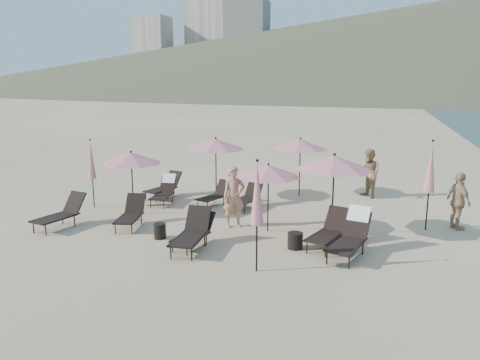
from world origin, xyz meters
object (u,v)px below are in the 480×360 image
(lounger_9, at_px, (248,196))
(lounger_6, at_px, (165,190))
(umbrella_open_2, at_px, (334,163))
(beachgoer_c, at_px, (459,201))
(lounger_3, at_px, (195,232))
(umbrella_open_4, at_px, (300,144))
(umbrella_open_1, at_px, (268,171))
(umbrella_closed_2, at_px, (91,160))
(lounger_7, at_px, (164,186))
(lounger_1, at_px, (131,213))
(beachgoer_b, at_px, (369,174))
(umbrella_open_0, at_px, (131,158))
(umbrella_open_3, at_px, (216,144))
(lounger_5, at_px, (351,234))
(lounger_0, at_px, (61,213))
(lounger_8, at_px, (215,194))
(umbrella_closed_0, at_px, (257,194))
(beachgoer_a, at_px, (234,197))
(umbrella_closed_1, at_px, (431,168))
(lounger_2, at_px, (192,232))
(side_table_0, at_px, (160,231))
(lounger_4, at_px, (329,231))

(lounger_9, bearing_deg, lounger_6, -164.50)
(umbrella_open_2, height_order, beachgoer_c, umbrella_open_2)
(lounger_3, height_order, umbrella_open_2, umbrella_open_2)
(lounger_6, relative_size, umbrella_open_4, 0.72)
(umbrella_open_1, distance_m, umbrella_closed_2, 6.71)
(lounger_7, height_order, umbrella_open_2, umbrella_open_2)
(lounger_6, bearing_deg, lounger_1, -91.07)
(umbrella_open_1, distance_m, beachgoer_b, 6.03)
(umbrella_open_0, distance_m, umbrella_open_3, 3.55)
(umbrella_open_2, bearing_deg, lounger_9, 145.18)
(lounger_5, height_order, umbrella_closed_2, umbrella_closed_2)
(lounger_9, distance_m, umbrella_closed_2, 5.72)
(beachgoer_c, bearing_deg, lounger_0, 78.12)
(lounger_8, relative_size, umbrella_open_4, 0.68)
(lounger_9, distance_m, umbrella_closed_0, 5.97)
(lounger_9, xyz_separation_m, umbrella_open_0, (-3.53, -1.94, 1.52))
(umbrella_closed_0, xyz_separation_m, beachgoer_b, (2.33, 8.37, -0.95))
(umbrella_open_0, distance_m, beachgoer_a, 3.87)
(lounger_7, height_order, beachgoer_a, beachgoer_a)
(lounger_7, height_order, umbrella_open_0, umbrella_open_0)
(lounger_0, height_order, umbrella_open_2, umbrella_open_2)
(lounger_5, relative_size, lounger_9, 1.17)
(lounger_7, distance_m, umbrella_open_0, 2.93)
(lounger_5, relative_size, lounger_6, 1.18)
(lounger_8, distance_m, umbrella_closed_0, 6.51)
(lounger_0, height_order, umbrella_closed_2, umbrella_closed_2)
(lounger_9, height_order, umbrella_closed_1, umbrella_closed_1)
(lounger_8, relative_size, umbrella_closed_2, 0.63)
(lounger_5, relative_size, beachgoer_b, 1.03)
(lounger_0, height_order, lounger_6, lounger_6)
(lounger_2, height_order, umbrella_open_3, umbrella_open_3)
(lounger_1, relative_size, lounger_9, 1.00)
(lounger_3, height_order, lounger_8, lounger_3)
(umbrella_open_1, height_order, umbrella_open_4, umbrella_open_4)
(umbrella_open_0, relative_size, umbrella_open_4, 0.95)
(lounger_6, relative_size, lounger_9, 0.99)
(lounger_1, relative_size, umbrella_open_3, 0.71)
(umbrella_open_2, bearing_deg, beachgoer_a, -178.92)
(lounger_1, relative_size, lounger_7, 0.96)
(lounger_6, xyz_separation_m, umbrella_open_4, (4.64, 2.62, 1.58))
(umbrella_open_0, bearing_deg, lounger_1, -63.68)
(umbrella_open_0, bearing_deg, umbrella_open_2, -2.50)
(lounger_7, bearing_deg, lounger_3, -40.56)
(umbrella_open_2, distance_m, umbrella_closed_0, 3.59)
(umbrella_open_4, bearing_deg, beachgoer_b, 9.68)
(lounger_7, height_order, umbrella_closed_1, umbrella_closed_1)
(umbrella_open_0, xyz_separation_m, side_table_0, (2.01, -2.05, -1.73))
(lounger_4, distance_m, lounger_7, 7.84)
(lounger_6, bearing_deg, umbrella_open_4, 22.82)
(umbrella_open_0, bearing_deg, umbrella_open_1, -5.51)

